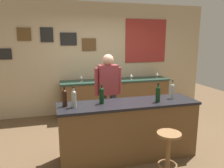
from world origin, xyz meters
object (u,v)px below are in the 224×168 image
at_px(wine_glass_c, 157,74).
at_px(wine_glass_a, 81,77).
at_px(wine_bottle_a, 65,97).
at_px(wine_bottle_c, 102,95).
at_px(wine_bottle_b, 74,98).
at_px(coffee_mug, 106,78).
at_px(bartender, 108,90).
at_px(bar_stool, 168,148).
at_px(wine_glass_b, 131,75).
at_px(wine_bottle_d, 158,94).
at_px(wine_bottle_e, 172,91).

bearing_deg(wine_glass_c, wine_glass_a, 178.63).
bearing_deg(wine_bottle_a, wine_bottle_c, -0.22).
height_order(wine_bottle_b, coffee_mug, wine_bottle_b).
distance_m(bartender, bar_stool, 1.67).
height_order(bar_stool, wine_glass_b, wine_glass_b).
height_order(wine_bottle_a, wine_bottle_c, same).
height_order(wine_bottle_a, wine_glass_c, wine_bottle_a).
height_order(wine_bottle_a, wine_glass_b, wine_bottle_a).
xyz_separation_m(wine_bottle_b, wine_bottle_d, (1.30, -0.07, 0.00)).
distance_m(wine_bottle_e, wine_glass_b, 1.94).
xyz_separation_m(wine_bottle_c, wine_glass_b, (1.20, 1.92, -0.05)).
xyz_separation_m(wine_bottle_a, wine_bottle_d, (1.42, -0.15, 0.00)).
relative_size(wine_bottle_d, wine_glass_c, 1.97).
bearing_deg(bartender, wine_glass_b, 51.92).
bearing_deg(wine_bottle_e, bar_stool, -121.80).
xyz_separation_m(bar_stool, wine_glass_b, (0.47, 2.69, 0.55)).
bearing_deg(wine_bottle_b, wine_glass_b, 50.77).
bearing_deg(wine_bottle_c, coffee_mug, 74.09).
relative_size(bartender, wine_bottle_e, 5.29).
distance_m(bartender, wine_bottle_c, 0.84).
height_order(bar_stool, wine_bottle_c, wine_bottle_c).
relative_size(bar_stool, wine_bottle_e, 2.22).
bearing_deg(bartender, bar_stool, -74.58).
relative_size(wine_bottle_c, coffee_mug, 2.45).
bearing_deg(wine_bottle_e, wine_glass_b, 89.66).
xyz_separation_m(bar_stool, wine_glass_c, (1.21, 2.72, 0.55)).
distance_m(wine_bottle_e, coffee_mug, 2.11).
distance_m(wine_bottle_e, wine_glass_a, 2.37).
height_order(bartender, wine_bottle_a, bartender).
distance_m(wine_bottle_c, wine_bottle_e, 1.19).
bearing_deg(wine_bottle_b, wine_bottle_d, -3.11).
distance_m(wine_bottle_a, wine_bottle_b, 0.15).
distance_m(wine_bottle_e, wine_glass_c, 2.12).
bearing_deg(wine_bottle_d, wine_bottle_c, 170.15).
height_order(bar_stool, wine_glass_a, wine_glass_a).
bearing_deg(wine_bottle_a, coffee_mug, 60.60).
relative_size(bartender, coffee_mug, 12.96).
height_order(wine_bottle_d, wine_bottle_e, same).
height_order(bar_stool, wine_bottle_d, wine_bottle_d).
bearing_deg(wine_glass_a, coffee_mug, -1.15).
distance_m(wine_glass_c, coffee_mug, 1.37).
relative_size(bartender, wine_glass_a, 10.45).
xyz_separation_m(wine_glass_c, coffee_mug, (-1.37, 0.04, -0.06)).
bearing_deg(wine_bottle_c, wine_bottle_a, 179.78).
bearing_deg(wine_bottle_c, wine_glass_c, 45.28).
distance_m(bartender, coffee_mug, 1.25).
relative_size(wine_bottle_a, wine_glass_c, 1.97).
bearing_deg(wine_bottle_d, wine_glass_c, 63.12).
height_order(wine_bottle_d, coffee_mug, wine_bottle_d).
bearing_deg(bar_stool, wine_glass_c, 66.11).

